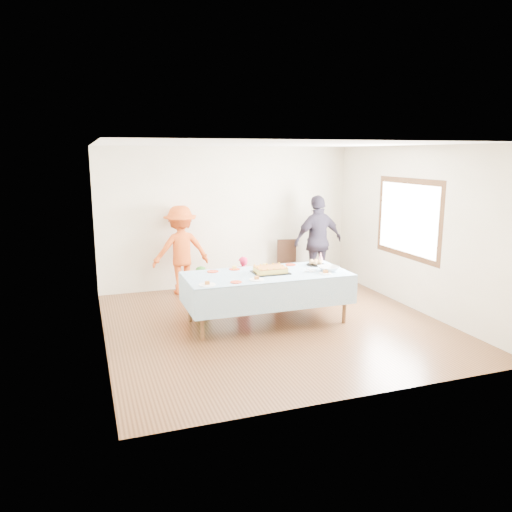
{
  "coord_description": "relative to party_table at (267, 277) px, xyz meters",
  "views": [
    {
      "loc": [
        -2.68,
        -6.81,
        2.58
      ],
      "look_at": [
        -0.19,
        0.3,
        1.02
      ],
      "focal_mm": 35.0,
      "sensor_mm": 36.0,
      "label": 1
    }
  ],
  "objects": [
    {
      "name": "plate_white_right",
      "position": [
        0.83,
        -0.32,
        0.06
      ],
      "size": [
        0.2,
        0.2,
        0.01
      ],
      "primitive_type": "cylinder",
      "color": "white",
      "rests_on": "party_table"
    },
    {
      "name": "room_walls",
      "position": [
        0.13,
        -0.11,
        1.05
      ],
      "size": [
        5.04,
        5.04,
        2.72
      ],
      "color": "beige",
      "rests_on": "ground"
    },
    {
      "name": "plate_red_near",
      "position": [
        -0.6,
        -0.37,
        0.06
      ],
      "size": [
        0.17,
        0.17,
        0.01
      ],
      "primitive_type": "cylinder",
      "color": "red",
      "rests_on": "party_table"
    },
    {
      "name": "birthday_cake",
      "position": [
        0.06,
        0.0,
        0.1
      ],
      "size": [
        0.53,
        0.41,
        0.09
      ],
      "color": "black",
      "rests_on": "party_table"
    },
    {
      "name": "punch_bowl",
      "position": [
        0.95,
        -0.18,
        0.09
      ],
      "size": [
        0.31,
        0.31,
        0.08
      ],
      "primitive_type": "imported",
      "color": "silver",
      "rests_on": "party_table"
    },
    {
      "name": "plate_white_left",
      "position": [
        -1.03,
        -0.38,
        0.06
      ],
      "size": [
        0.24,
        0.24,
        0.01
      ],
      "primitive_type": "cylinder",
      "color": "white",
      "rests_on": "party_table"
    },
    {
      "name": "toddler_mid",
      "position": [
        -0.84,
        0.81,
        -0.34
      ],
      "size": [
        0.42,
        0.31,
        0.78
      ],
      "primitive_type": "imported",
      "rotation": [
        0.0,
        0.0,
        2.96
      ],
      "color": "#2F6622",
      "rests_on": "ground"
    },
    {
      "name": "adult_left",
      "position": [
        -0.92,
        2.09,
        0.1
      ],
      "size": [
        1.09,
        0.67,
        1.64
      ],
      "primitive_type": "imported",
      "rotation": [
        0.0,
        0.0,
        3.2
      ],
      "color": "#D14F1A",
      "rests_on": "ground"
    },
    {
      "name": "plate_red_far_c",
      "position": [
        0.12,
        0.41,
        0.06
      ],
      "size": [
        0.18,
        0.18,
        0.01
      ],
      "primitive_type": "cylinder",
      "color": "red",
      "rests_on": "party_table"
    },
    {
      "name": "dining_chair",
      "position": [
        1.21,
        2.05,
        -0.23
      ],
      "size": [
        0.46,
        0.46,
        0.89
      ],
      "rotation": [
        0.0,
        0.0,
        -0.21
      ],
      "color": "black",
      "rests_on": "ground"
    },
    {
      "name": "party_table",
      "position": [
        0.0,
        0.0,
        0.0
      ],
      "size": [
        2.5,
        1.1,
        0.78
      ],
      "color": "#502C1B",
      "rests_on": "ground"
    },
    {
      "name": "toddler_right",
      "position": [
        0.46,
        0.79,
        -0.35
      ],
      "size": [
        0.4,
        0.33,
        0.74
      ],
      "primitive_type": "imported",
      "rotation": [
        0.0,
        0.0,
        3.29
      ],
      "color": "#C1715A",
      "rests_on": "ground"
    },
    {
      "name": "plate_red_far_d",
      "position": [
        0.57,
        0.41,
        0.06
      ],
      "size": [
        0.17,
        0.17,
        0.01
      ],
      "primitive_type": "cylinder",
      "color": "red",
      "rests_on": "party_table"
    },
    {
      "name": "adult_right",
      "position": [
        1.71,
        1.73,
        0.17
      ],
      "size": [
        1.09,
        0.56,
        1.79
      ],
      "primitive_type": "imported",
      "rotation": [
        0.0,
        0.0,
        3.27
      ],
      "color": "#2E2736",
      "rests_on": "ground"
    },
    {
      "name": "toddler_left",
      "position": [
        -0.06,
        1.04,
        -0.3
      ],
      "size": [
        0.32,
        0.22,
        0.84
      ],
      "primitive_type": "imported",
      "rotation": [
        0.0,
        0.0,
        3.07
      ],
      "color": "#E01C4B",
      "rests_on": "ground"
    },
    {
      "name": "plate_red_far_b",
      "position": [
        -0.39,
        0.4,
        0.06
      ],
      "size": [
        0.17,
        0.17,
        0.01
      ],
      "primitive_type": "cylinder",
      "color": "red",
      "rests_on": "party_table"
    },
    {
      "name": "fork_pile",
      "position": [
        0.64,
        -0.13,
        0.09
      ],
      "size": [
        0.24,
        0.18,
        0.07
      ],
      "primitive_type": null,
      "color": "white",
      "rests_on": "party_table"
    },
    {
      "name": "ground",
      "position": [
        0.08,
        -0.11,
        -0.72
      ],
      "size": [
        5.0,
        5.0,
        0.0
      ],
      "primitive_type": "plane",
      "color": "#442613",
      "rests_on": "ground"
    },
    {
      "name": "rolls_tray",
      "position": [
        0.95,
        0.27,
        0.09
      ],
      "size": [
        0.3,
        0.3,
        0.09
      ],
      "color": "black",
      "rests_on": "party_table"
    },
    {
      "name": "party_hat",
      "position": [
        1.14,
        0.46,
        0.14
      ],
      "size": [
        0.1,
        0.1,
        0.17
      ],
      "primitive_type": "cone",
      "color": "silver",
      "rests_on": "party_table"
    },
    {
      "name": "plate_red_far_a",
      "position": [
        -0.76,
        0.37,
        0.06
      ],
      "size": [
        0.18,
        0.18,
        0.01
      ],
      "primitive_type": "cylinder",
      "color": "red",
      "rests_on": "party_table"
    },
    {
      "name": "plate_white_mid",
      "position": [
        -0.28,
        -0.33,
        0.06
      ],
      "size": [
        0.22,
        0.22,
        0.01
      ],
      "primitive_type": "cylinder",
      "color": "white",
      "rests_on": "party_table"
    }
  ]
}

